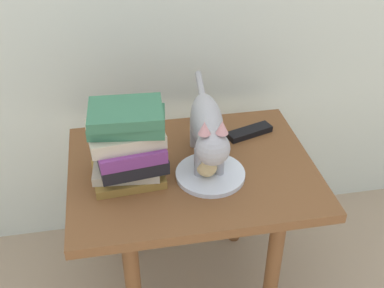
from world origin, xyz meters
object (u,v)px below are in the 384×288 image
plate (210,174)px  cat (208,127)px  side_table (192,188)px  book_stack (128,144)px  tv_remote (249,132)px  bread_roll (206,166)px

plate → cat: (0.00, 0.05, 0.13)m
side_table → cat: bearing=-4.8°
cat → book_stack: cat is taller
plate → tv_remote: (0.17, 0.19, 0.00)m
book_stack → cat: bearing=3.6°
side_table → book_stack: size_ratio=3.16×
cat → book_stack: bearing=-176.4°
cat → book_stack: size_ratio=2.13×
cat → tv_remote: size_ratio=3.19×
side_table → book_stack: 0.27m
side_table → cat: size_ratio=1.49×
plate → tv_remote: 0.25m
cat → tv_remote: bearing=39.4°
plate → book_stack: size_ratio=0.88×
bread_roll → book_stack: book_stack is taller
plate → book_stack: 0.25m
plate → bread_roll: bread_roll is taller
cat → side_table: bearing=175.2°
plate → cat: size_ratio=0.41×
plate → tv_remote: bearing=48.0°
tv_remote → cat: bearing=-158.6°
plate → book_stack: (-0.22, 0.04, 0.11)m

